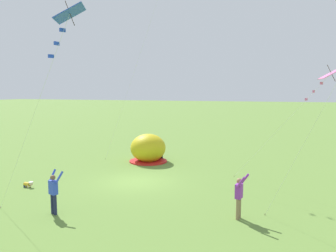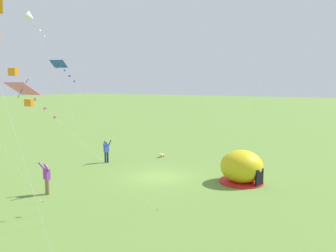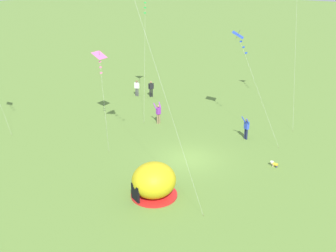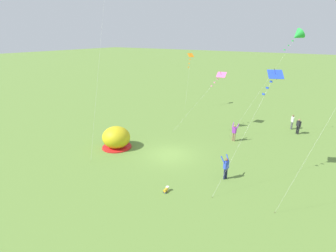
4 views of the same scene
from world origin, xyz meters
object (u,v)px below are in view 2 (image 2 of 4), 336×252
(toddler_crawling, at_px, (162,155))
(kite_pink, at_px, (28,93))
(person_near_tent, at_px, (106,150))
(kite_white, at_px, (31,18))
(kite_blue, at_px, (61,67))
(popup_tent, at_px, (242,167))
(person_flying_kite, at_px, (47,177))

(toddler_crawling, distance_m, kite_pink, 16.19)
(person_near_tent, distance_m, kite_white, 13.31)
(kite_blue, relative_size, kite_pink, 1.26)
(kite_pink, bearing_deg, popup_tent, -116.73)
(kite_blue, bearing_deg, kite_white, -19.02)
(person_near_tent, relative_size, kite_white, 0.15)
(kite_blue, bearing_deg, toddler_crawling, -127.54)
(popup_tent, distance_m, toddler_crawling, 9.04)
(kite_blue, relative_size, kite_white, 0.66)
(kite_pink, bearing_deg, toddler_crawling, -80.30)
(popup_tent, bearing_deg, kite_blue, 11.20)
(person_flying_kite, distance_m, kite_white, 16.19)
(toddler_crawling, relative_size, kite_blue, 0.07)
(toddler_crawling, xyz_separation_m, kite_white, (10.42, 4.41, 11.72))
(kite_pink, bearing_deg, person_flying_kite, -46.23)
(kite_blue, bearing_deg, person_near_tent, -130.36)
(popup_tent, height_order, kite_white, kite_white)
(popup_tent, xyz_separation_m, kite_pink, (5.64, 11.19, 4.89))
(kite_white, bearing_deg, kite_blue, 160.98)
(person_near_tent, bearing_deg, kite_white, 3.83)
(popup_tent, relative_size, kite_pink, 0.43)
(toddler_crawling, height_order, kite_white, kite_white)
(popup_tent, bearing_deg, kite_pink, 63.27)
(kite_blue, bearing_deg, popup_tent, -168.80)
(popup_tent, bearing_deg, toddler_crawling, -24.55)
(kite_pink, bearing_deg, kite_blue, -49.27)
(person_flying_kite, bearing_deg, toddler_crawling, -93.80)
(popup_tent, xyz_separation_m, kite_white, (18.60, 0.67, 10.91))
(person_near_tent, xyz_separation_m, kite_pink, (-5.35, 11.03, 4.89))
(kite_white, bearing_deg, person_near_tent, -176.17)
(person_near_tent, relative_size, kite_pink, 0.29)
(person_near_tent, bearing_deg, kite_blue, 49.64)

